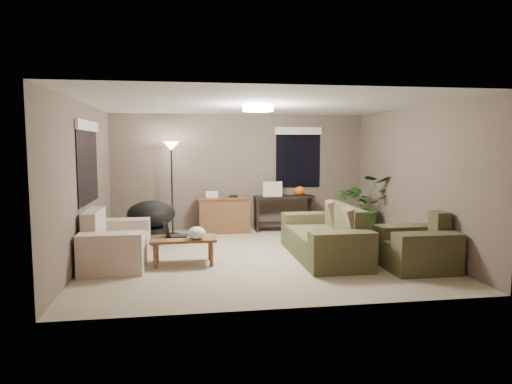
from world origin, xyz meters
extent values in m
plane|color=tan|center=(0.00, 0.00, 0.00)|extent=(5.50, 5.50, 0.00)
plane|color=white|center=(0.00, 0.00, 2.50)|extent=(5.50, 5.50, 0.00)
plane|color=#695A4D|center=(0.00, 2.50, 1.25)|extent=(5.50, 0.00, 5.50)
plane|color=#695A4D|center=(0.00, -2.50, 1.25)|extent=(5.50, 0.00, 5.50)
plane|color=#695A4D|center=(-2.75, 0.00, 1.25)|extent=(0.00, 5.00, 5.00)
plane|color=#695A4D|center=(2.75, 0.00, 1.25)|extent=(0.00, 5.00, 5.00)
cube|color=#4D4C2E|center=(1.05, -0.27, 0.21)|extent=(0.95, 1.48, 0.42)
cube|color=brown|center=(1.41, -0.27, 0.64)|extent=(0.22, 1.48, 0.43)
cube|color=#4A4A2C|center=(1.05, -1.19, 0.30)|extent=(0.95, 0.36, 0.60)
cube|color=#4B4B2D|center=(1.05, 0.65, 0.30)|extent=(0.95, 0.36, 0.60)
cube|color=#8C7251|center=(1.35, -0.72, 0.65)|extent=(0.29, 0.48, 0.47)
cube|color=#8C7251|center=(1.35, 0.18, 0.65)|extent=(0.32, 0.49, 0.47)
cube|color=beige|center=(-2.25, -0.17, 0.21)|extent=(0.90, 0.88, 0.42)
cube|color=beige|center=(-2.59, -0.17, 0.64)|extent=(0.22, 0.88, 0.43)
cube|color=beige|center=(-2.25, -0.79, 0.30)|extent=(0.90, 0.36, 0.60)
cube|color=beige|center=(-2.25, 0.45, 0.30)|extent=(0.90, 0.36, 0.60)
cube|color=brown|center=(2.21, -1.15, 0.21)|extent=(0.95, 0.28, 0.42)
cube|color=#48462B|center=(2.58, -1.15, 0.64)|extent=(0.22, 0.28, 0.43)
cube|color=#46442A|center=(2.21, -1.47, 0.30)|extent=(0.95, 0.36, 0.60)
cube|color=#4B4A2D|center=(2.21, -0.83, 0.30)|extent=(0.95, 0.36, 0.60)
cube|color=brown|center=(-1.23, -0.37, 0.40)|extent=(1.00, 0.55, 0.04)
cylinder|color=brown|center=(-1.65, -0.57, 0.19)|extent=(0.06, 0.06, 0.38)
cylinder|color=brown|center=(-0.81, -0.57, 0.19)|extent=(0.06, 0.06, 0.38)
cylinder|color=brown|center=(-1.65, -0.17, 0.19)|extent=(0.06, 0.06, 0.38)
cylinder|color=brown|center=(-0.81, -0.17, 0.19)|extent=(0.06, 0.06, 0.38)
cube|color=black|center=(-1.33, -0.27, 0.43)|extent=(0.36, 0.27, 0.02)
cube|color=black|center=(-1.49, -0.27, 0.55)|extent=(0.14, 0.24, 0.22)
ellipsoid|color=white|center=(-1.03, -0.52, 0.52)|extent=(0.33, 0.31, 0.19)
cube|color=brown|center=(-0.39, 2.12, 0.35)|extent=(1.05, 0.45, 0.71)
cube|color=brown|center=(-0.39, 2.12, 0.73)|extent=(1.10, 0.50, 0.04)
cube|color=silver|center=(-0.64, 2.12, 0.81)|extent=(0.26, 0.21, 0.12)
cube|color=black|center=(-0.19, 2.07, 0.77)|extent=(0.20, 0.24, 0.04)
cube|color=black|center=(0.91, 2.16, 0.73)|extent=(1.30, 0.40, 0.04)
cube|color=black|center=(0.31, 2.16, 0.35)|extent=(0.05, 0.38, 0.71)
cube|color=black|center=(1.51, 2.16, 0.35)|extent=(0.05, 0.38, 0.71)
cube|color=black|center=(0.91, 2.16, 0.15)|extent=(1.25, 0.36, 0.03)
ellipsoid|color=orange|center=(1.26, 2.16, 0.85)|extent=(0.30, 0.30, 0.20)
cube|color=beige|center=(0.66, 2.16, 0.90)|extent=(0.46, 0.38, 0.31)
cylinder|color=black|center=(-1.83, 1.31, 0.15)|extent=(0.60, 0.60, 0.30)
ellipsoid|color=black|center=(-1.83, 1.31, 0.55)|extent=(1.17, 1.17, 0.50)
cylinder|color=black|center=(-1.46, 2.04, 0.01)|extent=(0.28, 0.28, 0.02)
cylinder|color=black|center=(-1.46, 2.04, 0.90)|extent=(0.04, 0.04, 1.78)
cone|color=white|center=(-1.46, 2.04, 1.82)|extent=(0.32, 0.32, 0.18)
cylinder|color=white|center=(0.00, 0.00, 2.44)|extent=(0.50, 0.50, 0.10)
imported|color=#2D5923|center=(2.35, 1.34, 0.49)|extent=(1.13, 1.26, 0.98)
cube|color=tan|center=(2.44, -0.22, 0.01)|extent=(0.32, 0.32, 0.03)
cylinder|color=tan|center=(2.44, -0.22, 0.25)|extent=(0.12, 0.12, 0.44)
cube|color=tan|center=(2.44, -0.22, 0.48)|extent=(0.22, 0.22, 0.03)
cube|color=black|center=(-2.73, 0.30, 1.55)|extent=(0.01, 1.50, 1.30)
cube|color=white|center=(-2.71, 0.30, 2.15)|extent=(0.05, 1.56, 0.16)
cube|color=black|center=(1.30, 2.48, 1.55)|extent=(1.00, 0.01, 1.30)
cube|color=white|center=(1.30, 2.46, 2.15)|extent=(1.06, 0.05, 0.16)
camera|label=1|loc=(-1.18, -7.39, 1.86)|focal=32.00mm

